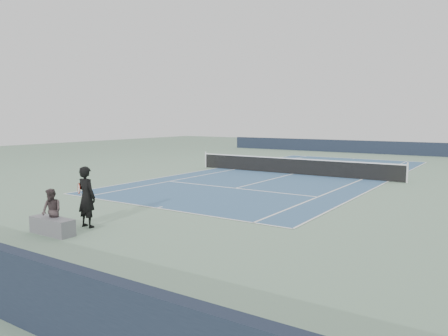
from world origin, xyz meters
The scene contains 7 objects.
ground centered at (0.00, 0.00, 0.00)m, with size 80.00×80.00×0.00m, color gray.
court_surface centered at (0.00, 0.00, 0.01)m, with size 10.97×23.77×0.01m, color #365A81.
tennis_net centered at (0.00, 0.00, 0.50)m, with size 12.90×0.10×1.07m.
windscreen_far centered at (0.00, 17.88, 0.60)m, with size 30.00×0.25×1.20m, color black.
tennis_player centered at (0.12, -15.13, 0.94)m, with size 0.81×0.51×1.88m.
tennis_ball centered at (-0.17, -15.90, 0.03)m, with size 0.06×0.06×0.06m, color #C4E32E.
spectator_bench centered at (-0.04, -16.24, 0.47)m, with size 1.50×0.49×1.32m.
Camera 1 is at (10.86, -23.71, 3.33)m, focal length 35.00 mm.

